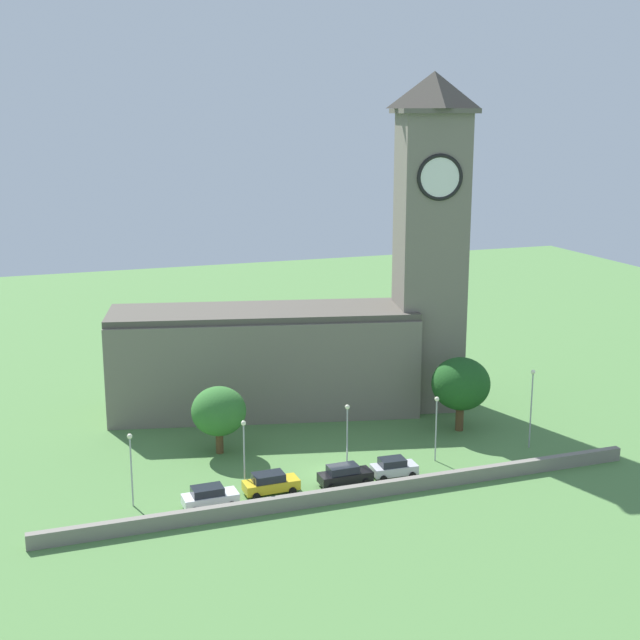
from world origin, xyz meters
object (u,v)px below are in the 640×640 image
car_white (210,497)px  streetlamp_central (347,426)px  streetlamp_west_end (131,457)px  tree_riverside_east (461,384)px  car_silver (394,467)px  tree_by_tower (219,411)px  church (318,321)px  streetlamp_east_end (532,397)px  streetlamp_east_mid (436,418)px  car_yellow (270,483)px  streetlamp_west_mid (244,444)px  car_black (345,475)px

car_white → streetlamp_central: bearing=13.8°
streetlamp_west_end → tree_riverside_east: (34.31, 7.02, 0.67)m
car_white → car_silver: car_white is taller
car_white → tree_by_tower: 12.54m
tree_by_tower → church: bearing=35.5°
church → streetlamp_east_end: size_ratio=5.01×
church → tree_by_tower: 17.39m
car_silver → streetlamp_east_mid: (5.22, 2.10, 3.41)m
car_white → car_yellow: bearing=9.9°
streetlamp_west_end → church: bearing=39.2°
car_yellow → streetlamp_east_mid: streetlamp_east_mid is taller
streetlamp_central → tree_riverside_east: 16.04m
car_white → car_silver: bearing=2.6°
streetlamp_east_end → streetlamp_west_mid: bearing=-178.7°
streetlamp_west_end → tree_by_tower: (9.54, 9.15, -0.11)m
streetlamp_east_end → car_silver: bearing=-172.4°
streetlamp_west_mid → streetlamp_central: streetlamp_west_mid is taller
car_yellow → car_black: car_yellow is taller
church → car_white: 28.51m
tree_riverside_east → streetlamp_east_end: bearing=-58.0°
church → streetlamp_west_end: size_ratio=6.22×
church → car_black: 22.94m
streetlamp_west_end → streetlamp_west_mid: (9.56, -0.22, 0.04)m
car_black → tree_riverside_east: size_ratio=0.62×
car_yellow → church: bearing=60.5°
car_black → streetlamp_west_mid: size_ratio=0.74×
streetlamp_west_end → streetlamp_west_mid: streetlamp_west_mid is taller
car_black → streetlamp_east_end: 20.83m
car_black → streetlamp_west_mid: 9.43m
streetlamp_central → streetlamp_east_mid: 8.75m
streetlamp_east_mid → tree_riverside_east: bearing=47.2°
church → streetlamp_east_mid: 19.80m
car_yellow → tree_by_tower: tree_by_tower is taller
car_white → car_yellow: (5.54, 0.96, 0.01)m
car_yellow → tree_riverside_east: 24.65m
streetlamp_central → tree_by_tower: (-9.96, 8.24, -0.11)m
car_yellow → streetlamp_west_end: streetlamp_west_end is taller
church → tree_riverside_east: 17.01m
streetlamp_east_end → tree_by_tower: bearing=163.2°
car_white → tree_riverside_east: (28.34, 9.44, 4.05)m
car_white → tree_by_tower: (3.56, 11.57, 3.28)m
car_yellow → streetlamp_east_mid: 17.15m
streetlamp_west_end → car_white: bearing=-22.0°
church → car_black: size_ratio=8.27×
car_black → tree_riverside_east: bearing=29.0°
streetlamp_central → streetlamp_east_end: 18.98m
church → streetlamp_central: (-3.44, -17.78, -5.53)m
car_white → streetlamp_east_mid: (22.26, 2.86, 3.35)m
streetlamp_central → tree_riverside_east: tree_riverside_east is taller
car_white → streetlamp_central: size_ratio=0.73×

